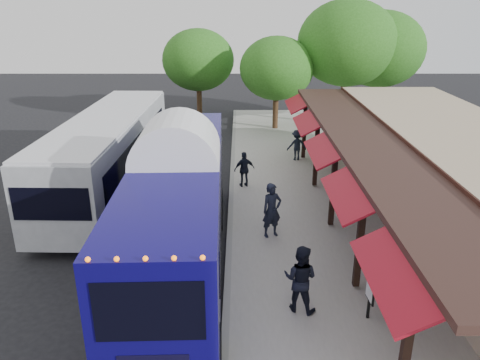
% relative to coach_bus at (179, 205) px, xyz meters
% --- Properties ---
extents(ground, '(90.00, 90.00, 0.00)m').
position_rel_coach_bus_xyz_m(ground, '(1.45, -1.58, -2.07)').
color(ground, black).
rests_on(ground, ground).
extents(sidewalk, '(10.00, 40.00, 0.15)m').
position_rel_coach_bus_xyz_m(sidewalk, '(6.45, 2.42, -1.99)').
color(sidewalk, '#9E9B93').
rests_on(sidewalk, ground).
extents(curb, '(0.20, 40.00, 0.16)m').
position_rel_coach_bus_xyz_m(curb, '(1.50, 2.42, -1.99)').
color(curb, gray).
rests_on(curb, ground).
extents(station_shelter, '(8.15, 20.00, 3.60)m').
position_rel_coach_bus_xyz_m(station_shelter, '(9.83, 2.42, -0.22)').
color(station_shelter, tan).
rests_on(station_shelter, ground).
extents(coach_bus, '(2.91, 12.13, 3.85)m').
position_rel_coach_bus_xyz_m(coach_bus, '(0.00, 0.00, 0.00)').
color(coach_bus, '#0E075C').
rests_on(coach_bus, ground).
extents(city_bus, '(3.02, 12.65, 3.38)m').
position_rel_coach_bus_xyz_m(city_bus, '(-3.84, 6.32, -0.20)').
color(city_bus, '#909498').
rests_on(city_bus, ground).
extents(ped_a, '(0.84, 0.72, 1.97)m').
position_rel_coach_bus_xyz_m(ped_a, '(2.98, 1.65, -0.94)').
color(ped_a, black).
rests_on(ped_a, sidewalk).
extents(ped_b, '(1.13, 1.01, 1.90)m').
position_rel_coach_bus_xyz_m(ped_b, '(3.46, -2.61, -0.97)').
color(ped_b, black).
rests_on(ped_b, sidewalk).
extents(ped_c, '(1.01, 0.65, 1.60)m').
position_rel_coach_bus_xyz_m(ped_c, '(2.07, 6.45, -1.12)').
color(ped_c, black).
rests_on(ped_c, sidewalk).
extents(ped_d, '(1.12, 0.76, 1.61)m').
position_rel_coach_bus_xyz_m(ped_d, '(4.85, 10.24, -1.11)').
color(ped_d, black).
rests_on(ped_d, sidewalk).
extents(sign_board, '(0.09, 0.53, 1.16)m').
position_rel_coach_bus_xyz_m(sign_board, '(5.22, -2.99, -1.13)').
color(sign_board, black).
rests_on(sign_board, sidewalk).
extents(tree_left, '(4.70, 4.70, 6.01)m').
position_rel_coach_bus_xyz_m(tree_left, '(4.20, 16.97, 1.94)').
color(tree_left, '#382314').
rests_on(tree_left, ground).
extents(tree_mid, '(6.41, 6.41, 8.21)m').
position_rel_coach_bus_xyz_m(tree_mid, '(8.74, 17.87, 3.41)').
color(tree_mid, '#382314').
rests_on(tree_mid, ground).
extents(tree_right, '(5.87, 5.87, 7.52)m').
position_rel_coach_bus_xyz_m(tree_right, '(11.20, 18.87, 2.95)').
color(tree_right, '#382314').
rests_on(tree_right, ground).
extents(tree_far, '(4.94, 4.94, 6.33)m').
position_rel_coach_bus_xyz_m(tree_far, '(-0.99, 19.75, 2.15)').
color(tree_far, '#382314').
rests_on(tree_far, ground).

